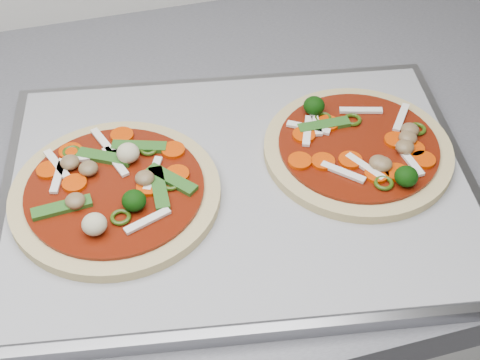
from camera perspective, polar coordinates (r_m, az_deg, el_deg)
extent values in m
cube|color=gray|center=(0.70, -0.07, -0.59)|extent=(0.55, 0.44, 0.02)
cube|color=#A0A0A5|center=(0.70, -0.07, -0.08)|extent=(0.52, 0.42, 0.00)
cylinder|color=tan|center=(0.69, -10.56, -1.19)|extent=(0.23, 0.23, 0.01)
cylinder|color=maroon|center=(0.68, -10.65, -0.74)|extent=(0.20, 0.20, 0.00)
cylinder|color=#D93600|center=(0.73, -14.25, 2.37)|extent=(0.03, 0.03, 0.00)
cube|color=#28661F|center=(0.67, -6.91, -0.69)|extent=(0.02, 0.06, 0.00)
cylinder|color=#D93600|center=(0.73, -10.04, 3.77)|extent=(0.03, 0.03, 0.00)
ellipsoid|color=#073206|center=(0.65, -9.04, -1.75)|extent=(0.03, 0.03, 0.02)
cube|color=white|center=(0.71, -10.01, 2.38)|extent=(0.05, 0.01, 0.00)
cube|color=#28661F|center=(0.71, -11.50, 1.92)|extent=(0.06, 0.04, 0.00)
torus|color=#2A440C|center=(0.65, -10.16, -3.15)|extent=(0.02, 0.02, 0.00)
ellipsoid|color=#BBB58C|center=(0.64, -12.32, -3.71)|extent=(0.03, 0.03, 0.02)
cylinder|color=#D93600|center=(0.71, -5.72, 2.56)|extent=(0.03, 0.03, 0.00)
cube|color=#28661F|center=(0.67, -14.96, -2.28)|extent=(0.06, 0.02, 0.00)
cylinder|color=#D93600|center=(0.67, -7.80, -0.56)|extent=(0.03, 0.03, 0.00)
cylinder|color=#D93600|center=(0.68, -5.39, 0.50)|extent=(0.04, 0.04, 0.00)
ellipsoid|color=brown|center=(0.68, -8.13, 0.16)|extent=(0.03, 0.03, 0.01)
cube|color=#28661F|center=(0.68, -5.86, 0.06)|extent=(0.05, 0.05, 0.00)
ellipsoid|color=brown|center=(0.70, -12.82, 0.97)|extent=(0.03, 0.03, 0.01)
ellipsoid|color=brown|center=(0.67, -13.88, -1.73)|extent=(0.02, 0.02, 0.01)
cylinder|color=#D93600|center=(0.71, -16.02, 0.81)|extent=(0.03, 0.03, 0.00)
torus|color=#2A440C|center=(0.72, -14.18, 2.30)|extent=(0.03, 0.03, 0.00)
ellipsoid|color=#BBB58C|center=(0.70, -9.54, 2.29)|extent=(0.03, 0.03, 0.02)
cylinder|color=#D93600|center=(0.68, -7.78, 0.12)|extent=(0.03, 0.03, 0.00)
cube|color=white|center=(0.64, -7.90, -3.45)|extent=(0.05, 0.02, 0.00)
cube|color=#28661F|center=(0.72, -8.61, 2.85)|extent=(0.06, 0.03, 0.00)
cylinder|color=#D93600|center=(0.69, -13.94, -0.29)|extent=(0.03, 0.03, 0.00)
torus|color=#2A440C|center=(0.67, -5.91, -0.26)|extent=(0.02, 0.02, 0.00)
torus|color=#2A440C|center=(0.71, -7.80, 2.65)|extent=(0.03, 0.03, 0.00)
cube|color=white|center=(0.70, -10.59, 1.56)|extent=(0.02, 0.05, 0.00)
cube|color=white|center=(0.73, -11.57, 3.19)|extent=(0.02, 0.05, 0.00)
cube|color=white|center=(0.71, -15.37, 1.33)|extent=(0.02, 0.05, 0.00)
cube|color=white|center=(0.68, -7.45, 0.55)|extent=(0.03, 0.05, 0.00)
cube|color=white|center=(0.71, -12.12, 2.02)|extent=(0.05, 0.01, 0.00)
ellipsoid|color=brown|center=(0.71, -14.32, 1.47)|extent=(0.02, 0.02, 0.01)
cube|color=white|center=(0.70, -15.23, 0.36)|extent=(0.02, 0.05, 0.00)
cylinder|color=tan|center=(0.73, 10.00, 2.55)|extent=(0.24, 0.24, 0.01)
cylinder|color=maroon|center=(0.73, 10.07, 2.97)|extent=(0.20, 0.20, 0.00)
cylinder|color=#D93600|center=(0.73, 14.53, 2.59)|extent=(0.03, 0.03, 0.00)
cylinder|color=#D93600|center=(0.72, 15.39, 1.66)|extent=(0.04, 0.04, 0.00)
torus|color=#2A440C|center=(0.76, 14.87, 4.23)|extent=(0.03, 0.03, 0.00)
ellipsoid|color=#073206|center=(0.69, 14.01, 0.31)|extent=(0.03, 0.03, 0.02)
ellipsoid|color=#073206|center=(0.75, 6.34, 6.33)|extent=(0.03, 0.03, 0.02)
cylinder|color=#D93600|center=(0.70, 9.39, 1.68)|extent=(0.03, 0.03, 0.00)
cube|color=white|center=(0.74, 5.86, 4.46)|extent=(0.04, 0.03, 0.00)
ellipsoid|color=brown|center=(0.75, 14.29, 4.16)|extent=(0.02, 0.02, 0.01)
cube|color=white|center=(0.74, 6.44, 5.03)|extent=(0.02, 0.05, 0.00)
cube|color=white|center=(0.73, 5.78, 4.20)|extent=(0.03, 0.05, 0.00)
torus|color=#2A440C|center=(0.75, 9.58, 5.09)|extent=(0.03, 0.03, 0.00)
cube|color=white|center=(0.77, 13.58, 5.22)|extent=(0.04, 0.04, 0.00)
cylinder|color=#D93600|center=(0.70, 13.23, 0.63)|extent=(0.03, 0.03, 0.00)
cube|color=white|center=(0.77, 10.28, 5.87)|extent=(0.05, 0.02, 0.00)
cube|color=white|center=(0.69, 8.79, 0.66)|extent=(0.04, 0.04, 0.00)
cylinder|color=#D93600|center=(0.70, 7.10, 1.57)|extent=(0.03, 0.03, 0.00)
ellipsoid|color=brown|center=(0.70, 11.76, 1.46)|extent=(0.03, 0.03, 0.01)
cube|color=#28661F|center=(0.74, 7.17, 4.65)|extent=(0.06, 0.02, 0.00)
cube|color=white|center=(0.70, 10.62, 1.12)|extent=(0.03, 0.05, 0.00)
ellipsoid|color=brown|center=(0.74, 14.13, 3.52)|extent=(0.02, 0.02, 0.01)
cylinder|color=#D93600|center=(0.74, 13.15, 3.32)|extent=(0.03, 0.03, 0.00)
ellipsoid|color=brown|center=(0.72, 13.89, 2.74)|extent=(0.03, 0.03, 0.01)
ellipsoid|color=brown|center=(0.70, 12.09, 1.33)|extent=(0.02, 0.02, 0.01)
cylinder|color=#D93600|center=(0.73, 5.47, 3.84)|extent=(0.03, 0.03, 0.00)
cylinder|color=#D93600|center=(0.69, 11.57, 0.49)|extent=(0.04, 0.04, 0.00)
torus|color=#2A440C|center=(0.69, 12.16, -0.25)|extent=(0.03, 0.03, 0.00)
torus|color=#2A440C|center=(0.75, 7.08, 5.24)|extent=(0.02, 0.02, 0.00)
cube|color=white|center=(0.72, 14.26, 1.67)|extent=(0.01, 0.05, 0.00)
cylinder|color=#D93600|center=(0.74, 7.51, 4.81)|extent=(0.03, 0.03, 0.00)
cylinder|color=#D93600|center=(0.70, 5.14, 1.63)|extent=(0.04, 0.04, 0.00)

